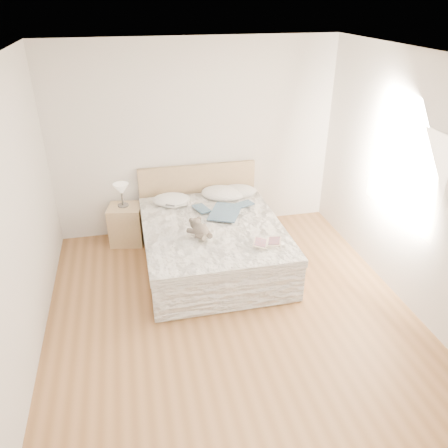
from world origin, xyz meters
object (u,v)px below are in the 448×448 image
Objects in this scene: bed at (212,241)px; table_lamp at (121,190)px; teddy_bear at (201,235)px; photo_book at (176,204)px; childrens_book at (267,243)px; nightstand at (127,224)px.

bed is 1.43m from table_lamp.
teddy_bear is at bearing -53.73° from table_lamp.
photo_book is 0.95× the size of childrens_book.
table_lamp reaches higher than teddy_bear.
bed reaches higher than nightstand.
bed is 3.83× the size of nightstand.
teddy_bear is at bearing 178.94° from childrens_book.
table_lamp reaches higher than nightstand.
nightstand is 2.20m from childrens_book.
nightstand is 0.81m from photo_book.
childrens_book is 1.02× the size of teddy_bear.
bed is at bearing -36.38° from table_lamp.
table_lamp is at bearing 170.82° from photo_book.
nightstand is at bearing 172.56° from photo_book.
photo_book is at bearing 147.73° from childrens_book.
table_lamp is (-1.08, 0.80, 0.49)m from bed.
bed is 0.57m from teddy_bear.
bed is 6.41× the size of childrens_book.
nightstand is 1.50m from teddy_bear.
bed is at bearing 44.04° from teddy_bear.
table_lamp is (-0.01, 0.03, 0.52)m from nightstand.
nightstand is at bearing 159.50° from childrens_book.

